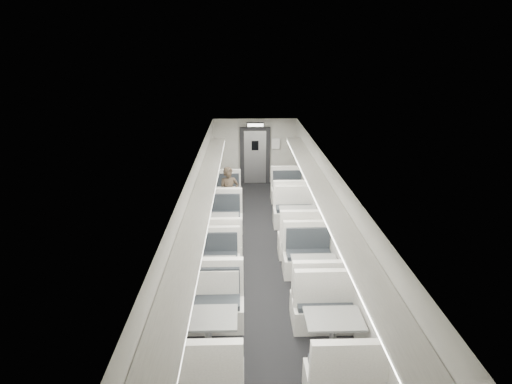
{
  "coord_description": "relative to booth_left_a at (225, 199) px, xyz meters",
  "views": [
    {
      "loc": [
        -0.39,
        -8.22,
        4.8
      ],
      "look_at": [
        -0.1,
        1.57,
        1.23
      ],
      "focal_mm": 28.0,
      "sensor_mm": 36.0,
      "label": 1
    }
  ],
  "objects": [
    {
      "name": "luggage_rack_right",
      "position": [
        2.24,
        -3.65,
        1.57
      ],
      "size": [
        0.46,
        10.4,
        0.09
      ],
      "color": "white",
      "rests_on": "room"
    },
    {
      "name": "exit_sign",
      "position": [
        1.0,
        2.09,
        1.93
      ],
      "size": [
        0.62,
        0.12,
        0.16
      ],
      "color": "black",
      "rests_on": "room"
    },
    {
      "name": "room",
      "position": [
        1.0,
        -3.35,
        0.85
      ],
      "size": [
        3.24,
        12.24,
        2.64
      ],
      "color": "black",
      "rests_on": "ground"
    },
    {
      "name": "wall_notice",
      "position": [
        1.75,
        2.57,
        1.15
      ],
      "size": [
        0.32,
        0.02,
        0.4
      ],
      "primitive_type": "cube",
      "color": "white",
      "rests_on": "room"
    },
    {
      "name": "window_a",
      "position": [
        -0.49,
        0.05,
        1.0
      ],
      "size": [
        0.02,
        1.18,
        0.84
      ],
      "primitive_type": "cube",
      "color": "black",
      "rests_on": "room"
    },
    {
      "name": "window_d",
      "position": [
        -0.49,
        -6.55,
        1.0
      ],
      "size": [
        0.02,
        1.18,
        0.84
      ],
      "primitive_type": "cube",
      "color": "black",
      "rests_on": "room"
    },
    {
      "name": "booth_right_d",
      "position": [
        2.0,
        -6.38,
        0.05
      ],
      "size": [
        1.1,
        2.24,
        1.2
      ],
      "color": "white",
      "rests_on": "room"
    },
    {
      "name": "booth_left_d",
      "position": [
        0.0,
        -6.33,
        0.06
      ],
      "size": [
        1.14,
        2.31,
        1.24
      ],
      "color": "white",
      "rests_on": "room"
    },
    {
      "name": "booth_left_c",
      "position": [
        0.0,
        -4.44,
        0.01
      ],
      "size": [
        0.98,
        1.98,
        1.06
      ],
      "color": "white",
      "rests_on": "room"
    },
    {
      "name": "vestibule_door",
      "position": [
        1.0,
        2.58,
        0.69
      ],
      "size": [
        1.1,
        0.13,
        2.1
      ],
      "color": "black",
      "rests_on": "room"
    },
    {
      "name": "window_c",
      "position": [
        -0.49,
        -4.35,
        1.0
      ],
      "size": [
        0.02,
        1.18,
        0.84
      ],
      "primitive_type": "cube",
      "color": "black",
      "rests_on": "room"
    },
    {
      "name": "booth_right_c",
      "position": [
        2.0,
        -4.61,
        0.05
      ],
      "size": [
        1.1,
        2.23,
        1.19
      ],
      "color": "white",
      "rests_on": "room"
    },
    {
      "name": "booth_left_a",
      "position": [
        0.0,
        0.0,
        0.0
      ],
      "size": [
        0.96,
        1.95,
        1.04
      ],
      "color": "white",
      "rests_on": "room"
    },
    {
      "name": "booth_right_b",
      "position": [
        2.0,
        -2.06,
        0.07
      ],
      "size": [
        1.16,
        2.36,
        1.26
      ],
      "color": "white",
      "rests_on": "room"
    },
    {
      "name": "passenger",
      "position": [
        0.16,
        -0.7,
        0.44
      ],
      "size": [
        0.63,
        0.46,
        1.58
      ],
      "primitive_type": "imported",
      "rotation": [
        0.0,
        0.0,
        0.15
      ],
      "color": "black",
      "rests_on": "room"
    },
    {
      "name": "luggage_rack_left",
      "position": [
        -0.24,
        -3.65,
        1.57
      ],
      "size": [
        0.46,
        10.4,
        0.09
      ],
      "color": "white",
      "rests_on": "room"
    },
    {
      "name": "booth_left_b",
      "position": [
        0.0,
        -2.3,
        0.04
      ],
      "size": [
        1.07,
        2.18,
        1.16
      ],
      "color": "white",
      "rests_on": "room"
    },
    {
      "name": "window_b",
      "position": [
        -0.49,
        -2.15,
        1.0
      ],
      "size": [
        0.02,
        1.18,
        0.84
      ],
      "primitive_type": "cube",
      "color": "black",
      "rests_on": "room"
    },
    {
      "name": "booth_right_a",
      "position": [
        2.0,
        -0.08,
        0.03
      ],
      "size": [
        1.05,
        2.13,
        1.14
      ],
      "color": "white",
      "rests_on": "room"
    }
  ]
}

